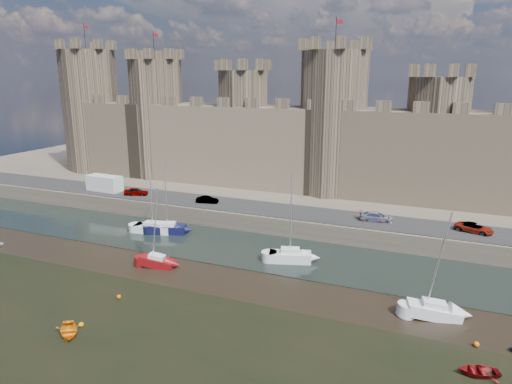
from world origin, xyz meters
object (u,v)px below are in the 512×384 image
Objects in this scene: van at (104,183)px; sailboat_5 at (434,310)px; car_0 at (136,192)px; car_2 at (376,217)px; sailboat_2 at (290,256)px; sailboat_4 at (157,261)px; car_1 at (207,200)px; car_3 at (474,228)px; sailboat_1 at (167,228)px; dinghy_0 at (69,332)px; sailboat_0 at (153,228)px.

van is 0.59× the size of sailboat_5.
car_2 is at bearing -106.86° from car_0.
sailboat_4 is at bearing -170.16° from sailboat_2.
car_2 is 0.42× the size of sailboat_2.
car_0 is 50.01m from sailboat_5.
car_1 is 0.76× the size of car_3.
sailboat_1 is 3.44× the size of dinghy_0.
van is 0.64× the size of sailboat_4.
car_1 is 25.49m from car_2.
sailboat_1 is 36.92m from sailboat_5.
car_3 is 42.79m from sailboat_0.
car_3 is (50.56, 1.19, -0.03)m from car_0.
sailboat_1 is 0.98× the size of sailboat_5.
car_2 is 31.18m from sailboat_0.
car_0 is 24.47m from sailboat_4.
car_3 is 0.43× the size of sailboat_5.
sailboat_0 is 1.04× the size of sailboat_4.
sailboat_2 is at bearing -14.35° from van.
sailboat_5 reaches higher than car_0.
sailboat_2 is 1.12× the size of sailboat_4.
sailboat_2 is 25.74m from dinghy_0.
sailboat_4 reaches higher than dinghy_0.
sailboat_2 is at bearing 17.21° from sailboat_4.
sailboat_5 is at bearing -131.94° from car_1.
car_3 is at bearing -96.92° from car_2.
car_3 reaches higher than car_1.
dinghy_0 is (8.53, -24.90, -0.47)m from sailboat_0.
sailboat_0 is 0.95× the size of sailboat_5.
sailboat_0 is (-29.59, -9.52, -2.37)m from car_2.
sailboat_0 reaches higher than van.
car_0 is at bearing 142.73° from sailboat_2.
car_2 is 40.45m from dinghy_0.
sailboat_1 is (-27.46, -9.08, -2.35)m from car_2.
van is 0.60× the size of sailboat_1.
sailboat_2 reaches higher than van.
car_2 is at bearing 38.20° from sailboat_2.
car_3 is 0.44× the size of sailboat_1.
sailboat_0 is at bearing 100.73° from car_2.
car_2 is 29.54m from sailboat_4.
sailboat_0 is at bearing 141.52° from car_1.
sailboat_4 is at bearing 123.78° from car_2.
van is (-57.34, -0.74, 0.72)m from car_3.
sailboat_2 is (21.31, -2.57, 0.07)m from sailboat_0.
car_0 is 32.23m from sailboat_2.
car_2 is at bearing 3.63° from van.
sailboat_5 is (35.49, -10.19, -0.06)m from sailboat_1.
sailboat_0 reaches higher than car_3.
car_2 is at bearing -1.09° from sailboat_1.
sailboat_0 is (-41.64, -9.56, -2.34)m from car_3.
dinghy_0 is at bearing -166.41° from sailboat_5.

